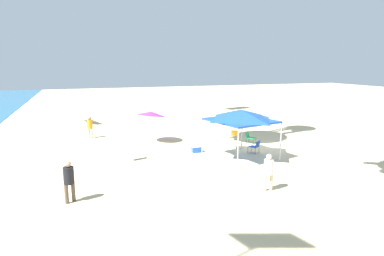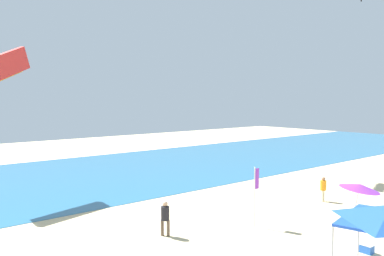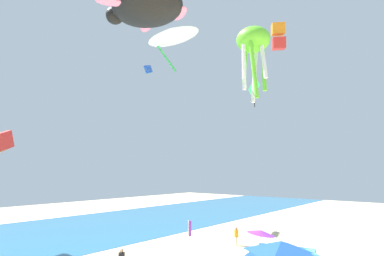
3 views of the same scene
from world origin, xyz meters
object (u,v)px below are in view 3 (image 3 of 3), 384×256
object	(u,v)px
kite_box_orange	(278,36)
kite_delta_white	(172,33)
kite_octopus_lime	(253,43)
person_kite_handler	(236,235)
canopy_tent	(281,248)
banner_flag	(189,238)
beach_umbrella	(261,232)
kite_parafoil_blue	(148,69)
kite_diamond_green	(254,88)
kite_turtle_black	(145,8)

from	to	relation	value
kite_box_orange	kite_delta_white	bearing A→B (deg)	-133.85
kite_octopus_lime	person_kite_handler	bearing A→B (deg)	-43.88
canopy_tent	banner_flag	bearing A→B (deg)	81.33
kite_delta_white	kite_box_orange	distance (m)	15.35
canopy_tent	banner_flag	distance (m)	7.66
beach_umbrella	kite_parafoil_blue	size ratio (longest dim) A/B	0.78
canopy_tent	kite_diamond_green	bearing A→B (deg)	33.51
beach_umbrella	person_kite_handler	distance (m)	5.19
kite_octopus_lime	kite_diamond_green	world-z (taller)	kite_octopus_lime
kite_octopus_lime	kite_delta_white	bearing A→B (deg)	23.07
canopy_tent	person_kite_handler	xyz separation A→B (m)	(8.65, 8.16, -1.62)
banner_flag	kite_octopus_lime	distance (m)	14.94
kite_parafoil_blue	kite_octopus_lime	distance (m)	22.32
beach_umbrella	kite_delta_white	xyz separation A→B (m)	(-4.96, 4.84, 15.79)
kite_delta_white	person_kite_handler	bearing A→B (deg)	110.55
canopy_tent	kite_turtle_black	xyz separation A→B (m)	(-7.80, 2.67, 11.56)
kite_diamond_green	kite_box_orange	bearing A→B (deg)	124.40
beach_umbrella	kite_delta_white	world-z (taller)	kite_delta_white
kite_octopus_lime	kite_box_orange	distance (m)	14.11
beach_umbrella	banner_flag	size ratio (longest dim) A/B	0.77
person_kite_handler	kite_delta_white	world-z (taller)	kite_delta_white
kite_octopus_lime	kite_diamond_green	distance (m)	8.25
beach_umbrella	person_kite_handler	size ratio (longest dim) A/B	1.51
person_kite_handler	kite_turtle_black	distance (m)	21.78
beach_umbrella	person_kite_handler	bearing A→B (deg)	53.27
kite_delta_white	kite_turtle_black	xyz separation A→B (m)	(-8.45, -6.26, -3.76)
kite_octopus_lime	kite_diamond_green	size ratio (longest dim) A/B	1.81
kite_delta_white	banner_flag	bearing A→B (deg)	45.84
kite_octopus_lime	kite_diamond_green	xyz separation A→B (m)	(7.21, 3.83, -1.19)
beach_umbrella	kite_box_orange	bearing A→B (deg)	11.94
banner_flag	kite_box_orange	size ratio (longest dim) A/B	1.01
beach_umbrella	kite_delta_white	distance (m)	17.25
banner_flag	kite_delta_white	bearing A→B (deg)	109.74
beach_umbrella	kite_box_orange	size ratio (longest dim) A/B	0.78
kite_turtle_black	kite_box_orange	world-z (taller)	kite_box_orange
banner_flag	kite_diamond_green	xyz separation A→B (m)	(8.88, -0.91, 12.88)
kite_parafoil_blue	kite_delta_white	size ratio (longest dim) A/B	0.56
person_kite_handler	kite_parafoil_blue	size ratio (longest dim) A/B	0.52
kite_octopus_lime	kite_box_orange	world-z (taller)	kite_box_orange
person_kite_handler	kite_diamond_green	xyz separation A→B (m)	(1.38, -1.52, 13.86)
canopy_tent	kite_parafoil_blue	xyz separation A→B (m)	(10.93, 23.09, 18.02)
beach_umbrella	kite_diamond_green	bearing A→B (deg)	30.00
banner_flag	kite_octopus_lime	size ratio (longest dim) A/B	0.59
canopy_tent	kite_delta_white	bearing A→B (deg)	85.81
person_kite_handler	kite_diamond_green	bearing A→B (deg)	-86.68
beach_umbrella	kite_diamond_green	world-z (taller)	kite_diamond_green
kite_box_orange	kite_parafoil_blue	bearing A→B (deg)	161.23
kite_turtle_black	kite_box_orange	distance (m)	24.52
banner_flag	kite_parafoil_blue	xyz separation A→B (m)	(9.78, 15.54, 18.66)
person_kite_handler	kite_box_orange	size ratio (longest dim) A/B	0.52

